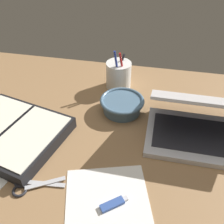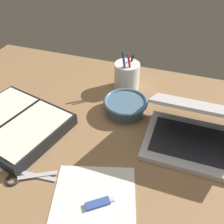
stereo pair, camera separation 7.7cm
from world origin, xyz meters
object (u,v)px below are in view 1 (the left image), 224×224
(laptop, at_px, (205,125))
(pen_cup, at_px, (118,75))
(scissors, at_px, (27,185))
(planner, at_px, (10,133))
(bowl, at_px, (122,104))

(laptop, bearing_deg, pen_cup, 144.82)
(scissors, bearing_deg, planner, 112.40)
(laptop, height_order, pen_cup, same)
(bowl, relative_size, scissors, 1.13)
(pen_cup, relative_size, planner, 0.46)
(bowl, height_order, scissors, bowl)
(pen_cup, height_order, planner, pen_cup)
(pen_cup, bearing_deg, planner, -127.85)
(bowl, xyz_separation_m, pen_cup, (-0.04, 0.15, 0.02))
(bowl, bearing_deg, laptop, -15.25)
(bowl, xyz_separation_m, scissors, (-0.19, -0.35, -0.03))
(bowl, xyz_separation_m, planner, (-0.31, -0.20, -0.01))
(pen_cup, distance_m, scissors, 0.52)
(bowl, distance_m, planner, 0.37)
(scissors, bearing_deg, pen_cup, 56.63)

